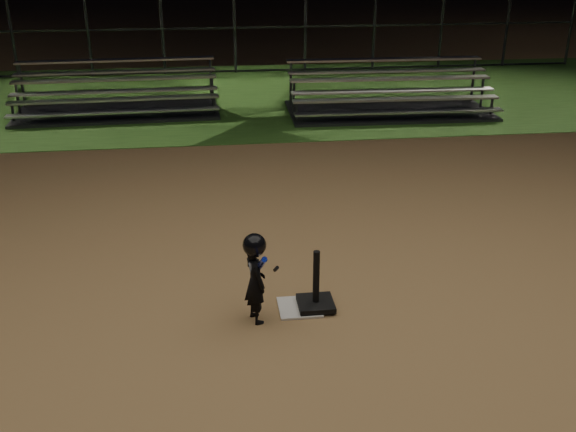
{
  "coord_description": "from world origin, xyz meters",
  "views": [
    {
      "loc": [
        -0.88,
        -6.02,
        3.7
      ],
      "look_at": [
        0.0,
        1.0,
        0.65
      ],
      "focal_mm": 41.12,
      "sensor_mm": 36.0,
      "label": 1
    }
  ],
  "objects_px": {
    "bleacher_left": "(118,103)",
    "batting_tee": "(316,297)",
    "home_plate": "(300,307)",
    "child_batter": "(255,275)",
    "bleacher_right": "(389,103)"
  },
  "relations": [
    {
      "from": "child_batter",
      "to": "bleacher_left",
      "type": "height_order",
      "value": "bleacher_left"
    },
    {
      "from": "home_plate",
      "to": "batting_tee",
      "type": "bearing_deg",
      "value": -4.35
    },
    {
      "from": "bleacher_left",
      "to": "batting_tee",
      "type": "bearing_deg",
      "value": -73.31
    },
    {
      "from": "child_batter",
      "to": "bleacher_right",
      "type": "height_order",
      "value": "bleacher_right"
    },
    {
      "from": "home_plate",
      "to": "bleacher_right",
      "type": "bearing_deg",
      "value": 68.55
    },
    {
      "from": "home_plate",
      "to": "bleacher_left",
      "type": "relative_size",
      "value": 0.1
    },
    {
      "from": "home_plate",
      "to": "batting_tee",
      "type": "relative_size",
      "value": 0.69
    },
    {
      "from": "home_plate",
      "to": "bleacher_right",
      "type": "relative_size",
      "value": 0.1
    },
    {
      "from": "batting_tee",
      "to": "child_batter",
      "type": "bearing_deg",
      "value": -166.46
    },
    {
      "from": "batting_tee",
      "to": "bleacher_right",
      "type": "distance_m",
      "value": 8.54
    },
    {
      "from": "batting_tee",
      "to": "bleacher_right",
      "type": "height_order",
      "value": "bleacher_right"
    },
    {
      "from": "bleacher_right",
      "to": "bleacher_left",
      "type": "bearing_deg",
      "value": 174.35
    },
    {
      "from": "home_plate",
      "to": "child_batter",
      "type": "distance_m",
      "value": 0.72
    },
    {
      "from": "bleacher_right",
      "to": "batting_tee",
      "type": "bearing_deg",
      "value": -109.0
    },
    {
      "from": "home_plate",
      "to": "bleacher_right",
      "type": "height_order",
      "value": "bleacher_right"
    }
  ]
}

